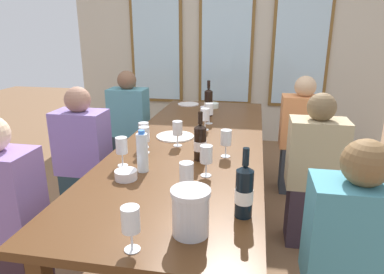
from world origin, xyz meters
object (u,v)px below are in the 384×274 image
at_px(wine_bottle_2, 200,142).
at_px(seated_person_5, 349,269).
at_px(tasting_bowl_2, 207,109).
at_px(tasting_bowl_0, 126,175).
at_px(white_plate_1, 188,104).
at_px(wine_bottle_1, 244,191).
at_px(wine_glass_2, 206,155).
at_px(seated_person_0, 84,162).
at_px(wine_glass_0, 226,139).
at_px(water_bottle, 142,152).
at_px(dining_table, 194,149).
at_px(seated_person_4, 6,222).
at_px(wine_glass_1, 131,222).
at_px(wine_glass_4, 178,129).
at_px(wine_bottle_0, 208,102).
at_px(wine_glass_9, 144,130).
at_px(seated_person_1, 314,175).
at_px(wine_glass_5, 186,174).
at_px(wine_glass_7, 205,116).
at_px(seated_person_3, 300,139).
at_px(tasting_bowl_1, 212,105).
at_px(seated_person_2, 129,127).
at_px(wine_glass_3, 209,110).
at_px(wine_glass_6, 144,136).
at_px(white_plate_0, 175,136).
at_px(metal_pitcher, 191,212).

bearing_deg(wine_bottle_2, seated_person_5, -39.48).
bearing_deg(tasting_bowl_2, tasting_bowl_0, -96.98).
height_order(white_plate_1, wine_bottle_1, wine_bottle_1).
height_order(wine_glass_2, seated_person_0, seated_person_0).
bearing_deg(wine_glass_0, tasting_bowl_2, 103.64).
bearing_deg(water_bottle, wine_bottle_2, 38.96).
distance_m(tasting_bowl_2, wine_glass_2, 1.54).
distance_m(dining_table, seated_person_4, 1.25).
bearing_deg(wine_glass_1, wine_glass_4, 94.64).
bearing_deg(water_bottle, tasting_bowl_2, 84.54).
distance_m(tasting_bowl_2, seated_person_5, 2.11).
bearing_deg(wine_bottle_0, wine_glass_9, -107.39).
bearing_deg(seated_person_1, wine_glass_9, -168.71).
distance_m(tasting_bowl_2, wine_glass_5, 1.78).
height_order(water_bottle, wine_glass_2, water_bottle).
height_order(wine_glass_2, wine_glass_7, same).
height_order(white_plate_1, seated_person_3, seated_person_3).
xyz_separation_m(tasting_bowl_1, tasting_bowl_2, (-0.03, -0.16, -0.00)).
relative_size(seated_person_1, seated_person_2, 1.00).
bearing_deg(seated_person_1, wine_bottle_0, 139.63).
height_order(wine_bottle_2, wine_glass_1, wine_bottle_2).
xyz_separation_m(wine_bottle_0, wine_glass_5, (0.12, -1.60, -0.01)).
distance_m(wine_bottle_2, seated_person_4, 1.15).
height_order(wine_bottle_2, wine_glass_9, wine_bottle_2).
relative_size(wine_bottle_2, seated_person_5, 0.27).
xyz_separation_m(water_bottle, wine_glass_4, (0.10, 0.46, 0.01)).
relative_size(wine_glass_4, seated_person_3, 0.16).
xyz_separation_m(wine_glass_0, wine_glass_3, (-0.21, 0.76, -0.00)).
bearing_deg(tasting_bowl_1, wine_bottle_2, -85.55).
bearing_deg(dining_table, wine_glass_0, -46.74).
distance_m(wine_bottle_0, wine_glass_3, 0.27).
bearing_deg(dining_table, tasting_bowl_1, 90.46).
xyz_separation_m(wine_bottle_0, wine_glass_6, (-0.26, -1.05, -0.01)).
bearing_deg(wine_glass_5, wine_glass_7, 94.01).
height_order(wine_glass_0, seated_person_3, seated_person_3).
height_order(wine_bottle_2, wine_glass_3, wine_bottle_2).
xyz_separation_m(tasting_bowl_1, wine_glass_6, (-0.26, -1.39, 0.09)).
height_order(wine_bottle_0, tasting_bowl_0, wine_bottle_0).
bearing_deg(wine_bottle_1, wine_glass_0, 101.21).
bearing_deg(wine_bottle_0, wine_glass_6, -104.03).
bearing_deg(seated_person_4, wine_glass_0, 29.83).
bearing_deg(wine_glass_3, dining_table, -95.18).
bearing_deg(seated_person_0, wine_glass_6, -24.37).
bearing_deg(wine_bottle_1, wine_glass_5, 154.50).
relative_size(tasting_bowl_0, seated_person_3, 0.11).
xyz_separation_m(white_plate_0, seated_person_3, (1.00, 0.81, -0.22)).
distance_m(metal_pitcher, seated_person_2, 2.37).
relative_size(dining_table, wine_glass_0, 15.90).
height_order(wine_glass_4, wine_glass_9, same).
bearing_deg(wine_glass_2, water_bottle, 179.92).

